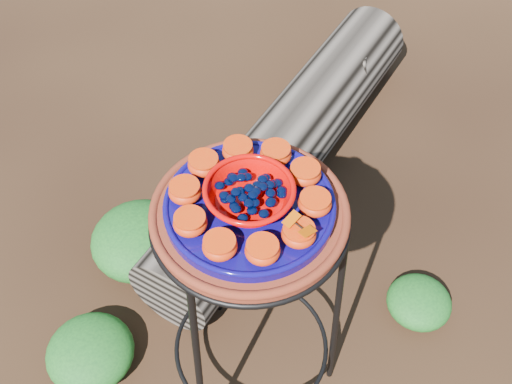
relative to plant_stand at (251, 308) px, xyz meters
name	(u,v)px	position (x,y,z in m)	size (l,w,h in m)	color
ground	(252,369)	(0.00, 0.00, -0.35)	(60.00, 60.00, 0.00)	black
plant_stand	(251,308)	(0.00, 0.00, 0.00)	(0.44, 0.44, 0.70)	black
terracotta_saucer	(250,215)	(0.00, 0.00, 0.37)	(0.39, 0.39, 0.03)	#582910
cobalt_plate	(250,207)	(0.00, 0.00, 0.39)	(0.33, 0.33, 0.02)	#0B0842
red_bowl	(249,196)	(0.00, 0.00, 0.43)	(0.17, 0.17, 0.05)	#CB0502
glass_gems	(249,184)	(0.00, 0.00, 0.46)	(0.13, 0.13, 0.02)	black
orange_half_0	(299,234)	(0.04, -0.12, 0.42)	(0.06, 0.06, 0.04)	#C32100
orange_half_1	(315,203)	(0.10, -0.07, 0.42)	(0.06, 0.06, 0.04)	#C32100
orange_half_2	(305,173)	(0.12, 0.01, 0.42)	(0.06, 0.06, 0.04)	#C32100
orange_half_3	(276,154)	(0.10, 0.08, 0.42)	(0.06, 0.06, 0.04)	#C32100
orange_half_4	(238,151)	(0.03, 0.12, 0.42)	(0.06, 0.06, 0.04)	#C32100
orange_half_5	(204,164)	(-0.04, 0.12, 0.42)	(0.06, 0.06, 0.04)	#C32100
orange_half_6	(185,191)	(-0.10, 0.07, 0.42)	(0.06, 0.06, 0.04)	#C32100
orange_half_7	(190,223)	(-0.12, -0.01, 0.42)	(0.06, 0.06, 0.04)	#C32100
orange_half_8	(220,246)	(-0.10, -0.08, 0.42)	(0.06, 0.06, 0.04)	#C32100
orange_half_9	(262,250)	(-0.03, -0.12, 0.42)	(0.06, 0.06, 0.04)	#C32100
butterfly	(299,226)	(0.04, -0.12, 0.45)	(0.07, 0.04, 0.01)	#C04500
driftwood_log	(287,145)	(0.44, 0.62, -0.22)	(1.42, 0.37, 0.27)	black
foliage_left	(90,352)	(-0.39, 0.22, -0.29)	(0.25, 0.25, 0.12)	#124117
foliage_right	(419,301)	(0.53, -0.05, -0.30)	(0.19, 0.19, 0.10)	#124117
foliage_back	(140,239)	(-0.14, 0.51, -0.27)	(0.31, 0.31, 0.15)	#124117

